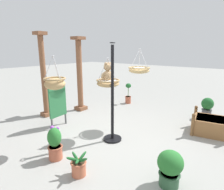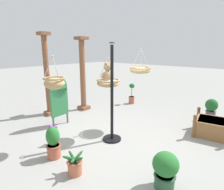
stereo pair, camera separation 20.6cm
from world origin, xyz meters
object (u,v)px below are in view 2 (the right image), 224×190
at_px(potted_plant_fern_front, 132,95).
at_px(potted_plant_tall_leafy, 211,108).
at_px(display_pole_central, 112,113).
at_px(hanging_basket_right_low, 140,70).
at_px(potted_plant_bushy_green, 165,169).
at_px(hanging_basket_with_teddy, 108,83).
at_px(potted_plant_small_succulent, 53,142).
at_px(greenhouse_pillar_far_back, 83,76).
at_px(hanging_basket_left_high, 54,83).
at_px(greenhouse_pillar_left, 47,77).
at_px(teddy_bear, 107,74).
at_px(potted_plant_flowering_red, 75,165).
at_px(wooden_planter_box, 214,127).
at_px(display_sign_board, 59,97).

bearing_deg(potted_plant_fern_front, potted_plant_tall_leafy, -87.89).
distance_m(display_pole_central, hanging_basket_right_low, 1.45).
bearing_deg(potted_plant_bushy_green, potted_plant_tall_leafy, 3.61).
bearing_deg(hanging_basket_with_teddy, potted_plant_fern_front, 23.42).
relative_size(hanging_basket_right_low, potted_plant_small_succulent, 0.94).
xyz_separation_m(potted_plant_fern_front, potted_plant_bushy_green, (-3.54, -3.10, -0.02)).
xyz_separation_m(greenhouse_pillar_far_back, potted_plant_fern_front, (1.73, -0.89, -0.87)).
bearing_deg(hanging_basket_left_high, greenhouse_pillar_left, 63.22).
height_order(hanging_basket_right_low, potted_plant_bushy_green, hanging_basket_right_low).
distance_m(display_pole_central, teddy_bear, 0.92).
bearing_deg(display_pole_central, hanging_basket_with_teddy, 59.04).
distance_m(hanging_basket_left_high, potted_plant_tall_leafy, 4.66).
bearing_deg(hanging_basket_left_high, display_pole_central, -34.28).
distance_m(greenhouse_pillar_left, potted_plant_flowering_red, 3.55).
distance_m(hanging_basket_left_high, potted_plant_bushy_green, 2.65).
bearing_deg(hanging_basket_with_teddy, potted_plant_flowering_red, -158.80).
bearing_deg(potted_plant_fern_front, greenhouse_pillar_far_back, 152.71).
height_order(greenhouse_pillar_far_back, potted_plant_tall_leafy, greenhouse_pillar_far_back).
bearing_deg(hanging_basket_left_high, hanging_basket_with_teddy, -20.87).
relative_size(greenhouse_pillar_far_back, potted_plant_bushy_green, 4.19).
bearing_deg(wooden_planter_box, hanging_basket_with_teddy, 129.63).
xyz_separation_m(hanging_basket_right_low, potted_plant_flowering_red, (-2.54, -0.33, -1.42)).
height_order(hanging_basket_with_teddy, hanging_basket_right_low, hanging_basket_right_low).
relative_size(display_pole_central, wooden_planter_box, 2.22).
bearing_deg(display_sign_board, hanging_basket_with_teddy, -72.64).
distance_m(greenhouse_pillar_far_back, potted_plant_tall_leafy, 4.27).
xyz_separation_m(hanging_basket_right_low, greenhouse_pillar_far_back, (-0.01, 2.34, -0.37)).
xyz_separation_m(display_pole_central, hanging_basket_with_teddy, (0.15, 0.25, 0.66)).
xyz_separation_m(display_pole_central, teddy_bear, (0.15, 0.27, 0.87)).
bearing_deg(hanging_basket_left_high, greenhouse_pillar_far_back, 37.00).
bearing_deg(display_pole_central, potted_plant_small_succulent, 164.00).
bearing_deg(display_pole_central, display_sign_board, 100.00).
distance_m(hanging_basket_right_low, greenhouse_pillar_left, 2.99).
bearing_deg(potted_plant_flowering_red, display_pole_central, 14.07).
distance_m(display_pole_central, wooden_planter_box, 2.61).
bearing_deg(hanging_basket_left_high, potted_plant_bushy_green, -81.89).
bearing_deg(potted_plant_tall_leafy, greenhouse_pillar_left, 125.41).
bearing_deg(hanging_basket_left_high, teddy_bear, -19.86).
distance_m(hanging_basket_with_teddy, potted_plant_fern_front, 3.12).
distance_m(hanging_basket_with_teddy, display_sign_board, 1.58).
bearing_deg(greenhouse_pillar_left, hanging_basket_with_teddy, -86.56).
xyz_separation_m(hanging_basket_right_low, greenhouse_pillar_left, (-1.14, 2.75, -0.32)).
bearing_deg(potted_plant_tall_leafy, hanging_basket_with_teddy, 148.95).
bearing_deg(wooden_planter_box, greenhouse_pillar_left, 112.15).
height_order(display_pole_central, teddy_bear, display_pole_central).
bearing_deg(greenhouse_pillar_far_back, wooden_planter_box, -80.19).
bearing_deg(hanging_basket_with_teddy, greenhouse_pillar_left, 93.44).
bearing_deg(potted_plant_small_succulent, greenhouse_pillar_left, 60.17).
bearing_deg(wooden_planter_box, hanging_basket_right_low, 111.59).
height_order(hanging_basket_with_teddy, greenhouse_pillar_left, greenhouse_pillar_left).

